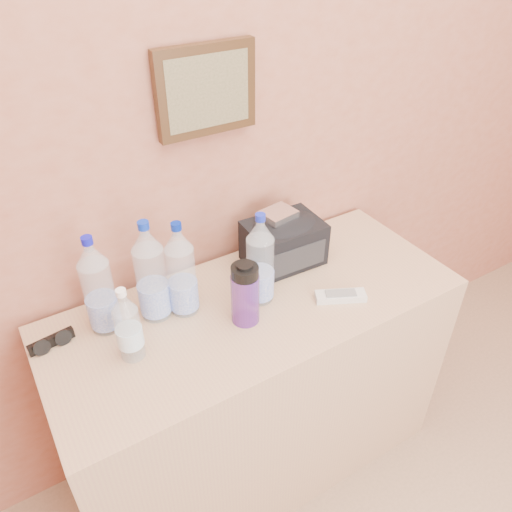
{
  "coord_description": "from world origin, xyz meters",
  "views": [
    {
      "loc": [
        -0.73,
        0.72,
        1.84
      ],
      "look_at": [
        -0.12,
        1.71,
        0.99
      ],
      "focal_mm": 35.0,
      "sensor_mm": 36.0,
      "label": 1
    }
  ],
  "objects_px": {
    "toiletry_bag": "(284,240)",
    "foil_packet": "(278,214)",
    "pet_small": "(128,328)",
    "sunglasses": "(51,341)",
    "nalgene_bottle": "(245,293)",
    "pet_large_d": "(260,263)",
    "dresser": "(256,389)",
    "pet_large_a": "(99,290)",
    "pet_large_b": "(151,276)",
    "pet_large_c": "(181,274)",
    "ac_remote": "(341,296)"
  },
  "relations": [
    {
      "from": "pet_large_d",
      "to": "pet_small",
      "type": "xyz_separation_m",
      "value": [
        -0.42,
        -0.02,
        -0.03
      ]
    },
    {
      "from": "dresser",
      "to": "pet_large_b",
      "type": "relative_size",
      "value": 3.99
    },
    {
      "from": "pet_large_d",
      "to": "nalgene_bottle",
      "type": "height_order",
      "value": "pet_large_d"
    },
    {
      "from": "sunglasses",
      "to": "pet_large_b",
      "type": "bearing_deg",
      "value": -13.13
    },
    {
      "from": "nalgene_bottle",
      "to": "sunglasses",
      "type": "relative_size",
      "value": 1.59
    },
    {
      "from": "nalgene_bottle",
      "to": "toiletry_bag",
      "type": "xyz_separation_m",
      "value": [
        0.26,
        0.19,
        -0.02
      ]
    },
    {
      "from": "foil_packet",
      "to": "ac_remote",
      "type": "bearing_deg",
      "value": -79.38
    },
    {
      "from": "foil_packet",
      "to": "pet_large_c",
      "type": "bearing_deg",
      "value": -169.69
    },
    {
      "from": "nalgene_bottle",
      "to": "foil_packet",
      "type": "relative_size",
      "value": 1.92
    },
    {
      "from": "pet_small",
      "to": "ac_remote",
      "type": "height_order",
      "value": "pet_small"
    },
    {
      "from": "pet_large_b",
      "to": "pet_large_d",
      "type": "height_order",
      "value": "pet_large_b"
    },
    {
      "from": "dresser",
      "to": "pet_large_b",
      "type": "xyz_separation_m",
      "value": [
        -0.28,
        0.12,
        0.55
      ]
    },
    {
      "from": "toiletry_bag",
      "to": "foil_packet",
      "type": "bearing_deg",
      "value": 122.1
    },
    {
      "from": "pet_large_a",
      "to": "sunglasses",
      "type": "distance_m",
      "value": 0.2
    },
    {
      "from": "pet_small",
      "to": "foil_packet",
      "type": "relative_size",
      "value": 2.19
    },
    {
      "from": "pet_large_b",
      "to": "foil_packet",
      "type": "height_order",
      "value": "pet_large_b"
    },
    {
      "from": "pet_large_d",
      "to": "pet_large_b",
      "type": "bearing_deg",
      "value": 161.72
    },
    {
      "from": "nalgene_bottle",
      "to": "toiletry_bag",
      "type": "bearing_deg",
      "value": 35.61
    },
    {
      "from": "pet_large_b",
      "to": "dresser",
      "type": "bearing_deg",
      "value": -22.62
    },
    {
      "from": "pet_large_d",
      "to": "sunglasses",
      "type": "relative_size",
      "value": 2.38
    },
    {
      "from": "pet_large_b",
      "to": "sunglasses",
      "type": "relative_size",
      "value": 2.55
    },
    {
      "from": "pet_large_b",
      "to": "toiletry_bag",
      "type": "relative_size",
      "value": 1.3
    },
    {
      "from": "pet_small",
      "to": "sunglasses",
      "type": "bearing_deg",
      "value": 140.35
    },
    {
      "from": "nalgene_bottle",
      "to": "foil_packet",
      "type": "height_order",
      "value": "nalgene_bottle"
    },
    {
      "from": "dresser",
      "to": "ac_remote",
      "type": "xyz_separation_m",
      "value": [
        0.24,
        -0.12,
        0.42
      ]
    },
    {
      "from": "pet_large_a",
      "to": "nalgene_bottle",
      "type": "distance_m",
      "value": 0.41
    },
    {
      "from": "dresser",
      "to": "sunglasses",
      "type": "height_order",
      "value": "sunglasses"
    },
    {
      "from": "pet_large_a",
      "to": "pet_large_b",
      "type": "distance_m",
      "value": 0.15
    },
    {
      "from": "pet_large_c",
      "to": "pet_large_d",
      "type": "bearing_deg",
      "value": -18.48
    },
    {
      "from": "pet_small",
      "to": "toiletry_bag",
      "type": "distance_m",
      "value": 0.61
    },
    {
      "from": "pet_large_a",
      "to": "toiletry_bag",
      "type": "relative_size",
      "value": 1.26
    },
    {
      "from": "pet_small",
      "to": "sunglasses",
      "type": "distance_m",
      "value": 0.25
    },
    {
      "from": "pet_large_c",
      "to": "dresser",
      "type": "bearing_deg",
      "value": -24.53
    },
    {
      "from": "dresser",
      "to": "toiletry_bag",
      "type": "bearing_deg",
      "value": 36.05
    },
    {
      "from": "pet_large_a",
      "to": "pet_large_b",
      "type": "relative_size",
      "value": 0.96
    },
    {
      "from": "pet_large_d",
      "to": "ac_remote",
      "type": "bearing_deg",
      "value": -32.67
    },
    {
      "from": "sunglasses",
      "to": "pet_large_c",
      "type": "bearing_deg",
      "value": -15.82
    },
    {
      "from": "pet_large_a",
      "to": "pet_large_b",
      "type": "xyz_separation_m",
      "value": [
        0.15,
        -0.02,
        0.01
      ]
    },
    {
      "from": "dresser",
      "to": "foil_packet",
      "type": "bearing_deg",
      "value": 41.21
    },
    {
      "from": "toiletry_bag",
      "to": "pet_large_b",
      "type": "bearing_deg",
      "value": -174.87
    },
    {
      "from": "dresser",
      "to": "foil_packet",
      "type": "xyz_separation_m",
      "value": [
        0.18,
        0.16,
        0.59
      ]
    },
    {
      "from": "foil_packet",
      "to": "pet_large_a",
      "type": "bearing_deg",
      "value": -178.24
    },
    {
      "from": "pet_large_a",
      "to": "toiletry_bag",
      "type": "bearing_deg",
      "value": -0.03
    },
    {
      "from": "pet_large_a",
      "to": "pet_large_c",
      "type": "relative_size",
      "value": 1.02
    },
    {
      "from": "pet_large_a",
      "to": "pet_large_b",
      "type": "height_order",
      "value": "pet_large_b"
    },
    {
      "from": "dresser",
      "to": "nalgene_bottle",
      "type": "distance_m",
      "value": 0.51
    },
    {
      "from": "pet_large_c",
      "to": "pet_small",
      "type": "bearing_deg",
      "value": -154.26
    },
    {
      "from": "pet_large_c",
      "to": "pet_small",
      "type": "xyz_separation_m",
      "value": [
        -0.2,
        -0.1,
        -0.04
      ]
    },
    {
      "from": "foil_packet",
      "to": "dresser",
      "type": "bearing_deg",
      "value": -138.79
    },
    {
      "from": "pet_small",
      "to": "foil_packet",
      "type": "distance_m",
      "value": 0.61
    }
  ]
}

